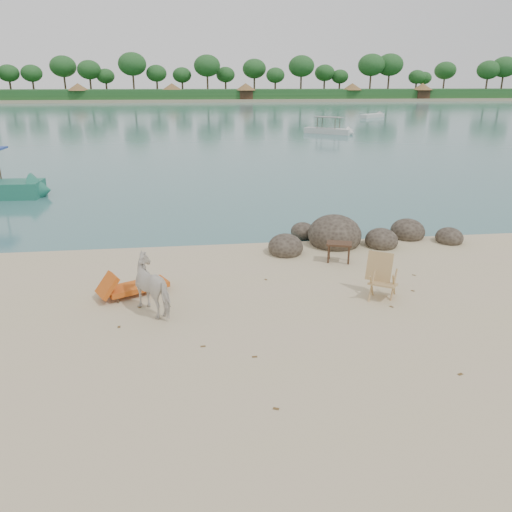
{
  "coord_description": "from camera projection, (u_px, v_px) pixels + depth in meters",
  "views": [
    {
      "loc": [
        -1.8,
        -9.0,
        4.87
      ],
      "look_at": [
        -0.38,
        2.0,
        1.0
      ],
      "focal_mm": 35.0,
      "sensor_mm": 36.0,
      "label": 1
    }
  ],
  "objects": [
    {
      "name": "lounge_chair",
      "position": [
        137.0,
        284.0,
        12.0
      ],
      "size": [
        1.9,
        1.37,
        0.54
      ],
      "primitive_type": null,
      "rotation": [
        0.0,
        0.0,
        0.46
      ],
      "color": "#C96517",
      "rests_on": "ground"
    },
    {
      "name": "dead_leaves",
      "position": [
        294.0,
        318.0,
        10.87
      ],
      "size": [
        7.51,
        5.67,
        0.0
      ],
      "color": "brown",
      "rests_on": "ground"
    },
    {
      "name": "far_shore",
      "position": [
        194.0,
        98.0,
        169.45
      ],
      "size": [
        420.0,
        90.0,
        1.4
      ],
      "primitive_type": "cube",
      "color": "tan",
      "rests_on": "ground"
    },
    {
      "name": "side_table",
      "position": [
        339.0,
        253.0,
        14.15
      ],
      "size": [
        0.8,
        0.65,
        0.56
      ],
      "primitive_type": null,
      "rotation": [
        0.0,
        0.0,
        -0.32
      ],
      "color": "#311F13",
      "rests_on": "ground"
    },
    {
      "name": "water",
      "position": [
        199.0,
        110.0,
        94.53
      ],
      "size": [
        400.0,
        400.0,
        0.0
      ],
      "primitive_type": "plane",
      "color": "#336665",
      "rests_on": "ground"
    },
    {
      "name": "boat_far",
      "position": [
        372.0,
        115.0,
        73.42
      ],
      "size": [
        5.0,
        4.36,
        0.63
      ],
      "primitive_type": null,
      "rotation": [
        0.0,
        0.0,
        0.68
      ],
      "color": "silver",
      "rests_on": "water"
    },
    {
      "name": "far_scenery",
      "position": [
        195.0,
        89.0,
        137.23
      ],
      "size": [
        420.0,
        18.0,
        9.5
      ],
      "color": "#1E4C1E",
      "rests_on": "ground"
    },
    {
      "name": "deck_chair",
      "position": [
        383.0,
        279.0,
        11.69
      ],
      "size": [
        0.94,
        0.96,
        1.02
      ],
      "primitive_type": null,
      "rotation": [
        0.0,
        0.0,
        -0.58
      ],
      "color": "tan",
      "rests_on": "ground"
    },
    {
      "name": "boat_mid",
      "position": [
        329.0,
        119.0,
        49.99
      ],
      "size": [
        4.95,
        4.61,
        2.7
      ],
      "primitive_type": null,
      "rotation": [
        0.0,
        0.0,
        -0.73
      ],
      "color": "silver",
      "rests_on": "water"
    },
    {
      "name": "cow",
      "position": [
        155.0,
        286.0,
        11.0
      ],
      "size": [
        1.41,
        1.57,
        1.23
      ],
      "primitive_type": "imported",
      "rotation": [
        0.0,
        0.0,
        3.79
      ],
      "color": "silver",
      "rests_on": "ground"
    },
    {
      "name": "boulders",
      "position": [
        350.0,
        237.0,
        15.85
      ],
      "size": [
        6.35,
        2.9,
        1.25
      ],
      "rotation": [
        0.0,
        0.0,
        0.1
      ],
      "color": "#2F261F",
      "rests_on": "ground"
    }
  ]
}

